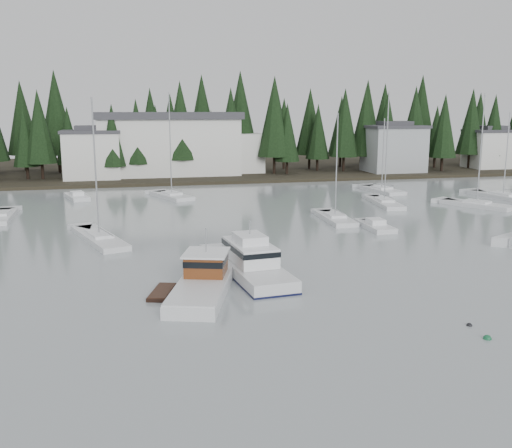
# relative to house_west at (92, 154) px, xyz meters

# --- Properties ---
(ground) EXTENTS (260.00, 260.00, 0.00)m
(ground) POSITION_rel_house_west_xyz_m (18.00, -79.00, -4.65)
(ground) COLOR #8E9799
(ground) RESTS_ON ground
(far_shore_land) EXTENTS (240.00, 54.00, 1.00)m
(far_shore_land) POSITION_rel_house_west_xyz_m (18.00, 18.00, -4.65)
(far_shore_land) COLOR black
(far_shore_land) RESTS_ON ground
(conifer_treeline) EXTENTS (200.00, 22.00, 20.00)m
(conifer_treeline) POSITION_rel_house_west_xyz_m (18.00, 7.00, -4.65)
(conifer_treeline) COLOR black
(conifer_treeline) RESTS_ON ground
(house_west) EXTENTS (9.54, 7.42, 8.75)m
(house_west) POSITION_rel_house_west_xyz_m (0.00, 0.00, 0.00)
(house_west) COLOR silver
(house_west) RESTS_ON ground
(house_east_a) EXTENTS (10.60, 8.48, 9.25)m
(house_east_a) POSITION_rel_house_west_xyz_m (54.00, -1.00, 0.25)
(house_east_a) COLOR #999EA0
(house_east_a) RESTS_ON ground
(house_east_b) EXTENTS (9.54, 7.42, 8.25)m
(house_east_b) POSITION_rel_house_west_xyz_m (76.00, 1.00, -0.25)
(house_east_b) COLOR silver
(house_east_b) RESTS_ON ground
(harbor_inn) EXTENTS (29.50, 11.50, 10.90)m
(harbor_inn) POSITION_rel_house_west_xyz_m (15.04, 3.34, 1.12)
(harbor_inn) COLOR silver
(harbor_inn) RESTS_ON ground
(lobster_boat_brown) EXTENTS (6.52, 9.95, 4.67)m
(lobster_boat_brown) POSITION_rel_house_west_xyz_m (9.84, -63.18, -4.12)
(lobster_boat_brown) COLOR silver
(lobster_boat_brown) RESTS_ON ground
(cabin_cruiser_center) EXTENTS (4.37, 10.90, 4.56)m
(cabin_cruiser_center) POSITION_rel_house_west_xyz_m (13.95, -59.76, -3.97)
(cabin_cruiser_center) COLOR silver
(cabin_cruiser_center) RESTS_ON ground
(sailboat_2) EXTENTS (5.75, 11.18, 13.45)m
(sailboat_2) POSITION_rel_house_west_xyz_m (2.69, -45.83, -4.59)
(sailboat_2) COLOR silver
(sailboat_2) RESTS_ON ground
(sailboat_3) EXTENTS (3.88, 8.99, 11.15)m
(sailboat_3) POSITION_rel_house_west_xyz_m (41.84, -22.22, -4.60)
(sailboat_3) COLOR silver
(sailboat_3) RESTS_ON ground
(sailboat_4) EXTENTS (3.73, 10.00, 14.56)m
(sailboat_4) POSITION_rel_house_west_xyz_m (37.21, -32.85, -4.57)
(sailboat_4) COLOR silver
(sailboat_4) RESTS_ON ground
(sailboat_5) EXTENTS (5.66, 8.77, 14.61)m
(sailboat_5) POSITION_rel_house_west_xyz_m (11.35, -21.09, -4.57)
(sailboat_5) COLOR silver
(sailboat_5) RESTS_ON ground
(sailboat_6) EXTENTS (3.07, 9.04, 14.76)m
(sailboat_6) POSITION_rel_house_west_xyz_m (-8.42, -32.34, -4.57)
(sailboat_6) COLOR silver
(sailboat_6) RESTS_ON ground
(sailboat_7) EXTENTS (2.80, 8.33, 12.02)m
(sailboat_7) POSITION_rel_house_west_xyz_m (27.28, -41.61, -4.58)
(sailboat_7) COLOR silver
(sailboat_7) RESTS_ON ground
(sailboat_8) EXTENTS (4.52, 11.07, 12.00)m
(sailboat_8) POSITION_rel_house_west_xyz_m (55.15, -31.79, -4.60)
(sailboat_8) COLOR silver
(sailboat_8) RESTS_ON ground
(sailboat_10) EXTENTS (6.54, 9.02, 14.32)m
(sailboat_10) POSITION_rel_house_west_xyz_m (47.67, -36.97, -4.57)
(sailboat_10) COLOR silver
(sailboat_10) RESTS_ON ground
(runabout_1) EXTENTS (2.28, 5.66, 1.42)m
(runabout_1) POSITION_rel_house_west_xyz_m (29.72, -46.64, -4.52)
(runabout_1) COLOR silver
(runabout_1) RESTS_ON ground
(runabout_3) EXTENTS (3.76, 6.18, 1.42)m
(runabout_3) POSITION_rel_house_west_xyz_m (-1.17, -19.40, -4.52)
(runabout_3) COLOR silver
(runabout_3) RESTS_ON ground
(mooring_buoy_green) EXTENTS (0.44, 0.44, 0.44)m
(mooring_buoy_green) POSITION_rel_house_west_xyz_m (23.45, -74.16, -4.65)
(mooring_buoy_green) COLOR #145933
(mooring_buoy_green) RESTS_ON ground
(mooring_buoy_dark) EXTENTS (0.33, 0.33, 0.33)m
(mooring_buoy_dark) POSITION_rel_house_west_xyz_m (23.62, -72.28, -4.65)
(mooring_buoy_dark) COLOR black
(mooring_buoy_dark) RESTS_ON ground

